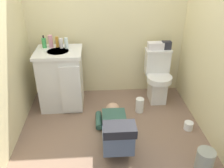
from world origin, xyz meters
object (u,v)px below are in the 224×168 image
bottle_clear (66,43)px  trash_can (205,160)px  faucet (59,43)px  tissue_box (156,46)px  bottle_white (61,43)px  bottle_pink (51,41)px  paper_towel_roll (140,105)px  toiletry_bag (166,45)px  soap_dispenser (44,43)px  bottle_amber (57,42)px  person_plumber (116,130)px  toilet (158,77)px  vanity_cabinet (61,78)px  toilet_paper_roll (188,126)px

bottle_clear → trash_can: bottle_clear is taller
faucet → trash_can: bearing=-42.9°
tissue_box → bottle_white: size_ratio=1.62×
bottle_pink → paper_towel_roll: bottle_pink is taller
toiletry_bag → trash_can: bearing=-87.0°
soap_dispenser → bottle_amber: size_ratio=1.17×
person_plumber → bottle_white: bearing=124.6°
toilet → toiletry_bag: size_ratio=6.05×
faucet → toiletry_bag: 1.46m
toiletry_bag → bottle_white: size_ratio=0.91×
bottle_pink → bottle_clear: bottle_pink is taller
toiletry_bag → bottle_amber: size_ratio=0.87×
faucet → tissue_box: bearing=0.5°
tissue_box → person_plumber: bearing=-122.4°
vanity_cabinet → trash_can: size_ratio=3.72×
tissue_box → bottle_white: bearing=-177.0°
vanity_cabinet → faucet: faucet is taller
bottle_white → toilet_paper_roll: size_ratio=1.24×
faucet → bottle_white: 0.07m
paper_towel_roll → toilet_paper_roll: bearing=-37.7°
bottle_amber → tissue_box: bearing=1.0°
bottle_amber → bottle_clear: size_ratio=1.00×
faucet → paper_towel_roll: bearing=-20.6°
bottle_white → trash_can: bottle_white is taller
vanity_cabinet → trash_can: 2.02m
vanity_cabinet → tissue_box: size_ratio=3.73×
paper_towel_roll → bottle_pink: bearing=161.5°
bottle_pink → faucet: bearing=4.2°
faucet → bottle_amber: bearing=-154.2°
toiletry_bag → bottle_pink: 1.57m
toilet → bottle_clear: size_ratio=5.25×
trash_can → paper_towel_roll: size_ratio=1.09×
toilet → soap_dispenser: bearing=177.8°
bottle_pink → paper_towel_roll: (1.16, -0.39, -0.80)m
toilet_paper_roll → trash_can: bearing=-95.6°
bottle_amber → vanity_cabinet: bearing=-79.8°
bottle_clear → toilet_paper_roll: bottle_clear is taller
faucet → toilet_paper_roll: faucet is taller
person_plumber → toiletry_bag: (0.78, 1.00, 0.63)m
bottle_pink → soap_dispenser: bearing=-171.8°
bottle_amber → bottle_white: bearing=-37.4°
toilet → bottle_white: (-1.32, 0.02, 0.52)m
faucet → vanity_cabinet: bearing=-88.7°
person_plumber → toiletry_bag: bearing=51.8°
bottle_amber → paper_towel_roll: size_ratio=0.70×
toilet → trash_can: 1.38m
bottle_white → trash_can: (1.50, -1.37, -0.78)m
soap_dispenser → paper_towel_roll: (1.25, -0.38, -0.79)m
faucet → soap_dispenser: 0.19m
bottle_pink → toilet_paper_roll: bottle_pink is taller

